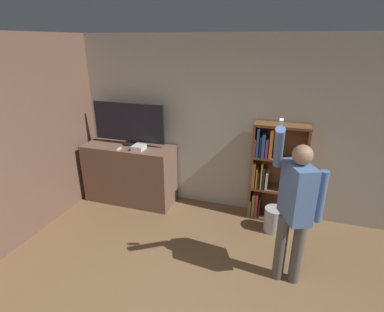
% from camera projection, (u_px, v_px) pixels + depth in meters
% --- Properties ---
extents(wall_back, '(7.00, 0.06, 2.70)m').
position_uv_depth(wall_back, '(235.00, 127.00, 4.57)').
color(wall_back, '#B2AD9E').
rests_on(wall_back, ground_plane).
extents(wall_side_brick, '(0.06, 4.62, 2.70)m').
position_uv_depth(wall_side_brick, '(22.00, 142.00, 3.93)').
color(wall_side_brick, brown).
rests_on(wall_side_brick, ground_plane).
extents(tv_ledge, '(1.49, 0.57, 0.99)m').
position_uv_depth(tv_ledge, '(130.00, 174.00, 5.04)').
color(tv_ledge, brown).
rests_on(tv_ledge, ground_plane).
extents(television, '(1.22, 0.22, 0.69)m').
position_uv_depth(television, '(129.00, 123.00, 4.81)').
color(television, black).
rests_on(television, tv_ledge).
extents(game_console, '(0.18, 0.20, 0.07)m').
position_uv_depth(game_console, '(139.00, 147.00, 4.69)').
color(game_console, white).
rests_on(game_console, tv_ledge).
extents(remote_loose, '(0.06, 0.14, 0.02)m').
position_uv_depth(remote_loose, '(119.00, 149.00, 4.70)').
color(remote_loose, white).
rests_on(remote_loose, tv_ledge).
extents(bookshelf, '(0.77, 0.28, 1.50)m').
position_uv_depth(bookshelf, '(271.00, 172.00, 4.45)').
color(bookshelf, brown).
rests_on(bookshelf, ground_plane).
extents(person, '(0.55, 0.54, 1.94)m').
position_uv_depth(person, '(295.00, 204.00, 3.13)').
color(person, '#56514C').
rests_on(person, ground_plane).
extents(waste_bin, '(0.28, 0.28, 0.36)m').
position_uv_depth(waste_bin, '(274.00, 220.00, 4.31)').
color(waste_bin, '#B7B7BC').
rests_on(waste_bin, ground_plane).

